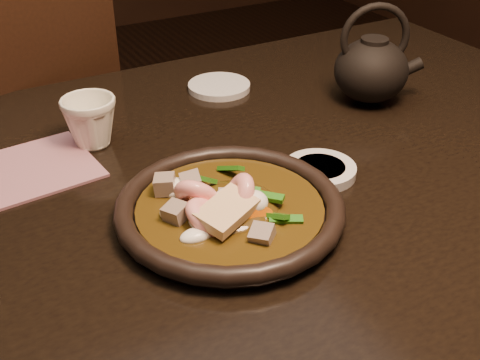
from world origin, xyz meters
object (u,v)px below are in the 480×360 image
chair (13,170)px  tea_cup (90,120)px  teapot (372,67)px  table (173,239)px  plate (230,209)px

chair → tea_cup: size_ratio=11.41×
chair → teapot: size_ratio=5.52×
chair → teapot: 0.80m
table → teapot: (0.42, 0.10, 0.14)m
chair → plate: (0.18, -0.68, 0.25)m
table → chair: bearing=102.7°
table → chair: 0.63m
table → teapot: bearing=13.5°
table → teapot: 0.46m
teapot → plate: bearing=-129.4°
plate → teapot: teapot is taller
plate → chair: bearing=104.5°
tea_cup → teapot: (0.47, -0.08, 0.02)m
tea_cup → table: bearing=-75.3°
chair → tea_cup: 0.50m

